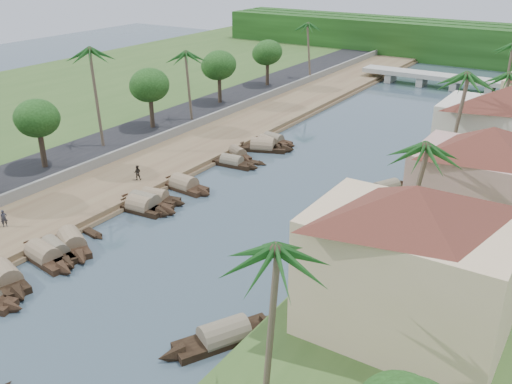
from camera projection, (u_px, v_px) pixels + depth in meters
The scene contains 42 objects.
ground at pixel (188, 255), 47.90m from camera, with size 220.00×220.00×0.00m, color #394B56.
left_bank at pixel (188, 150), 71.08m from camera, with size 10.00×180.00×0.80m, color brown.
right_bank at pixel (479, 214), 53.72m from camera, with size 16.00×180.00×1.20m, color #355421.
road at pixel (138, 136), 75.16m from camera, with size 8.00×180.00×1.40m, color black.
retaining_wall at pixel (162, 137), 72.77m from camera, with size 0.40×180.00×1.10m, color slate.
far_left_fill at pixel (11, 108), 88.25m from camera, with size 45.00×220.00×1.35m, color #355421.
treeline at pixel (478, 44), 123.49m from camera, with size 120.00×14.00×8.00m.
bridge at pixel (439, 78), 102.79m from camera, with size 28.00×4.00×2.40m.
building_near at pixel (408, 262), 34.43m from camera, with size 14.85×14.85×10.20m.
building_mid at pixel (485, 183), 46.38m from camera, with size 14.11×14.11×9.70m.
building_far at pixel (506, 134), 57.58m from camera, with size 15.59×15.59×10.20m.
sampan_1 at pixel (5, 278), 43.83m from camera, with size 8.10×3.85×2.34m.
sampan_2 at pixel (44, 256), 46.93m from camera, with size 8.51×2.85×2.21m.
sampan_3 at pixel (55, 251), 47.73m from camera, with size 7.49×3.51×2.01m.
sampan_4 at pixel (72, 243), 48.99m from camera, with size 7.95×5.18×2.28m.
sampan_5 at pixel (141, 207), 55.61m from camera, with size 7.10×2.31×2.23m.
sampan_6 at pixel (144, 204), 56.24m from camera, with size 8.13×2.38×2.38m.
sampan_7 at pixel (155, 198), 57.64m from camera, with size 7.37×2.74×1.96m.
sampan_8 at pixel (184, 186), 60.52m from camera, with size 7.69×2.38×2.34m.
sampan_9 at pixel (232, 163), 66.93m from camera, with size 7.39×1.99×1.89m.
sampan_10 at pixel (237, 154), 69.66m from camera, with size 6.30×4.05×1.82m.
sampan_11 at pixel (263, 147), 71.93m from camera, with size 8.46×4.79×2.38m.
sampan_12 at pixel (274, 140), 74.65m from camera, with size 7.50×2.43×1.82m.
sampan_13 at pixel (267, 143), 73.31m from camera, with size 7.14×3.80×1.97m.
sampan_14 at pixel (224, 336), 37.32m from camera, with size 6.04×9.09×2.27m.
sampan_15 at pixel (341, 234), 50.49m from camera, with size 2.81×8.28×2.18m.
sampan_16 at pixel (386, 189), 59.61m from camera, with size 4.97×7.81×1.99m.
canoe_1 at pixel (87, 231), 51.68m from camera, with size 4.86×1.48×0.78m.
canoe_2 at pixel (246, 161), 68.27m from camera, with size 5.84×1.31×0.84m.
palm_0 at pixel (268, 250), 27.24m from camera, with size 3.20×3.20×11.15m.
palm_1 at pixel (414, 146), 41.08m from camera, with size 3.20×3.20×11.15m.
palm_2 at pixel (460, 77), 52.50m from camera, with size 3.20×3.20×13.39m.
palm_3 at pixel (502, 76), 65.56m from camera, with size 3.20×3.20×10.62m.
palm_5 at pixel (92, 52), 65.03m from camera, with size 3.20×3.20×13.10m.
palm_6 at pixel (188, 54), 76.33m from camera, with size 3.20×3.20×10.74m.
palm_8 at pixel (311, 25), 100.66m from camera, with size 3.20×3.20×11.13m.
tree_2 at pixel (38, 119), 60.79m from camera, with size 4.73×4.73×7.46m.
tree_3 at pixel (150, 86), 74.28m from camera, with size 5.08×5.08×7.76m.
tree_4 at pixel (219, 66), 86.12m from camera, with size 5.07×5.07×7.80m.
tree_5 at pixel (268, 53), 97.02m from camera, with size 4.81×4.81×7.54m.
person_near at pixel (4, 218), 50.65m from camera, with size 0.58×0.38×1.59m, color #292931.
person_far at pixel (137, 172), 60.76m from camera, with size 0.79×0.61×1.62m, color #2C261F.
Camera 1 is at (27.35, -32.09, 24.04)m, focal length 40.00 mm.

